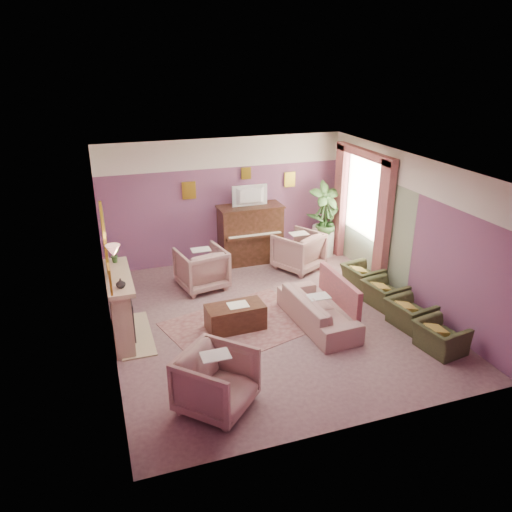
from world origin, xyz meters
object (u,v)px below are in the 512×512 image
object	(u,v)px
floral_armchair_right	(298,249)
olive_chair_a	(441,333)
olive_chair_c	(385,290)
floral_armchair_left	(201,266)
coffee_table	(235,317)
olive_chair_b	(410,310)
sofa	(318,304)
piano	(250,235)
olive_chair_d	(362,273)
floral_armchair_front	(216,379)
television	(251,195)
side_table	(323,240)

from	to	relation	value
floral_armchair_right	olive_chair_a	distance (m)	3.88
olive_chair_c	floral_armchair_right	bearing A→B (deg)	111.63
floral_armchair_left	coffee_table	bearing A→B (deg)	-84.52
olive_chair_a	olive_chair_b	xyz separation A→B (m)	(0.00, 0.82, 0.00)
sofa	floral_armchair_left	world-z (taller)	floral_armchair_left
piano	olive_chair_d	distance (m)	2.72
coffee_table	olive_chair_d	world-z (taller)	olive_chair_d
olive_chair_a	floral_armchair_front	bearing A→B (deg)	-176.80
television	floral_armchair_left	world-z (taller)	television
floral_armchair_front	olive_chair_a	size ratio (longest dim) A/B	1.26
olive_chair_d	piano	bearing A→B (deg)	129.62
olive_chair_b	side_table	world-z (taller)	side_table
sofa	olive_chair_c	bearing A→B (deg)	8.52
floral_armchair_right	side_table	world-z (taller)	floral_armchair_right
olive_chair_a	olive_chair_d	bearing A→B (deg)	90.00
coffee_table	olive_chair_d	distance (m)	3.01
floral_armchair_right	olive_chair_a	bearing A→B (deg)	-77.33
sofa	olive_chair_c	xyz separation A→B (m)	(1.49, 0.22, -0.06)
floral_armchair_right	olive_chair_a	size ratio (longest dim) A/B	1.26
television	floral_armchair_front	world-z (taller)	television
television	floral_armchair_front	xyz separation A→B (m)	(-2.03, -4.70, -1.13)
olive_chair_b	television	bearing A→B (deg)	115.12
olive_chair_c	piano	bearing A→B (deg)	120.69
floral_armchair_front	coffee_table	bearing A→B (deg)	66.66
olive_chair_a	olive_chair_b	bearing A→B (deg)	90.00
coffee_table	sofa	xyz separation A→B (m)	(1.43, -0.31, 0.16)
olive_chair_b	floral_armchair_front	bearing A→B (deg)	-164.65
floral_armchair_left	olive_chair_a	size ratio (longest dim) A/B	1.26
piano	olive_chair_a	world-z (taller)	piano
television	floral_armchair_right	bearing A→B (deg)	-38.93
sofa	floral_armchair_front	size ratio (longest dim) A/B	2.02
floral_armchair_right	television	bearing A→B (deg)	141.07
piano	floral_armchair_left	world-z (taller)	piano
piano	floral_armchair_right	xyz separation A→B (m)	(0.87, -0.75, -0.18)
piano	olive_chair_d	xyz separation A→B (m)	(1.72, -2.08, -0.33)
side_table	coffee_table	bearing A→B (deg)	-137.92
sofa	floral_armchair_front	bearing A→B (deg)	-144.28
floral_armchair_left	olive_chair_d	distance (m)	3.28
coffee_table	olive_chair_d	bearing A→B (deg)	14.17
coffee_table	olive_chair_a	distance (m)	3.39
olive_chair_c	television	bearing A→B (deg)	121.13
floral_armchair_right	side_table	bearing A→B (deg)	34.40
olive_chair_b	side_table	bearing A→B (deg)	89.22
piano	olive_chair_c	world-z (taller)	piano
coffee_table	floral_armchair_front	bearing A→B (deg)	-113.34
television	olive_chair_d	xyz separation A→B (m)	(1.72, -2.03, -1.28)
floral_armchair_right	floral_armchair_front	size ratio (longest dim) A/B	1.00
floral_armchair_right	side_table	size ratio (longest dim) A/B	1.34
floral_armchair_front	olive_chair_d	world-z (taller)	floral_armchair_front
television	floral_armchair_left	size ratio (longest dim) A/B	0.86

